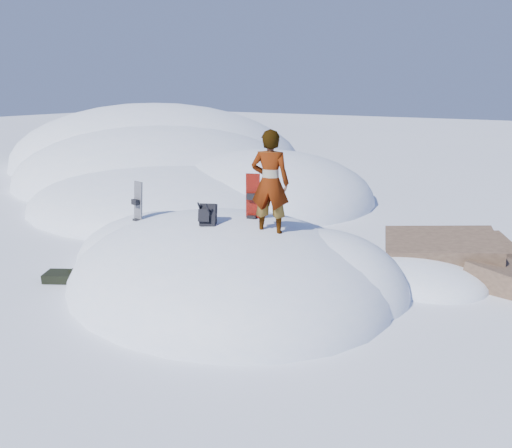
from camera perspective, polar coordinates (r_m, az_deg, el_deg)
The scene contains 9 objects.
ground at distance 10.61m, azimuth -3.40°, elevation -7.02°, with size 120.00×120.00×0.00m, color white.
snow_mound at distance 10.89m, azimuth -3.42°, elevation -6.43°, with size 8.00×6.00×3.00m.
snow_ridge at distance 24.38m, azimuth -10.32°, elevation 5.68°, with size 21.50×18.50×6.40m.
rock_outcrop at distance 11.89m, azimuth 20.36°, elevation -5.40°, with size 4.68×4.41×1.68m.
snowboard_red at distance 10.07m, azimuth -0.40°, elevation 1.64°, with size 0.27×0.21×1.51m.
snowboard_dark at distance 11.94m, azimuth -13.38°, elevation 1.12°, with size 0.32×0.24×1.56m.
backpack at distance 9.68m, azimuth -5.55°, elevation 1.04°, with size 0.42×0.47×0.52m.
gear_pile at distance 11.56m, azimuth -21.09°, elevation -5.54°, with size 0.91×0.73×0.24m.
person at distance 9.27m, azimuth 1.62°, elevation 4.72°, with size 0.72×0.47×1.97m, color slate.
Camera 1 is at (5.66, -8.00, 4.07)m, focal length 35.00 mm.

